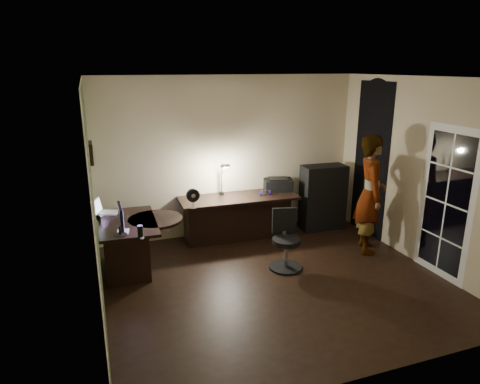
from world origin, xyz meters
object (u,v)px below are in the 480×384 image
object	(u,v)px
monitor	(120,225)
person	(370,194)
desk_right	(239,218)
office_chair	(286,241)
cabinet	(323,197)
desk_left	(129,245)

from	to	relation	value
monitor	person	distance (m)	3.75
monitor	desk_right	bearing A→B (deg)	27.16
office_chair	person	bearing A→B (deg)	20.43
cabinet	monitor	xyz separation A→B (m)	(-3.57, -1.00, 0.29)
desk_right	person	bearing A→B (deg)	-31.30
monitor	office_chair	distance (m)	2.32
monitor	office_chair	world-z (taller)	monitor
desk_right	office_chair	xyz separation A→B (m)	(0.27, -1.31, 0.06)
cabinet	monitor	world-z (taller)	cabinet
desk_left	office_chair	xyz separation A→B (m)	(2.13, -0.73, 0.07)
desk_right	cabinet	bearing A→B (deg)	0.10
desk_left	monitor	size ratio (longest dim) A/B	2.86
desk_right	cabinet	xyz separation A→B (m)	(1.58, -0.04, 0.21)
cabinet	person	xyz separation A→B (m)	(0.18, -1.10, 0.35)
cabinet	person	world-z (taller)	person
office_chair	person	size ratio (longest dim) A/B	0.46
cabinet	desk_left	bearing A→B (deg)	-168.22
person	cabinet	bearing A→B (deg)	33.08
cabinet	office_chair	world-z (taller)	cabinet
desk_right	person	world-z (taller)	person
cabinet	person	distance (m)	1.17
desk_left	desk_right	size ratio (longest dim) A/B	0.64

